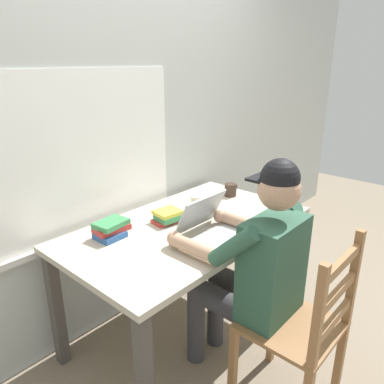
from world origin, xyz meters
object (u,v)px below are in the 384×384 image
at_px(laptop, 214,228).
at_px(seated_person, 253,265).
at_px(coffee_mug_white, 196,203).
at_px(book_stack_side, 169,216).
at_px(coffee_mug_dark, 231,190).
at_px(desk, 188,239).
at_px(wooden_chair, 302,329).
at_px(book_stack_main, 111,229).
at_px(computer_mouse, 253,224).

bearing_deg(laptop, seated_person, -98.96).
height_order(coffee_mug_white, book_stack_side, coffee_mug_white).
bearing_deg(coffee_mug_dark, book_stack_side, 179.83).
bearing_deg(desk, book_stack_side, 110.95).
bearing_deg(wooden_chair, book_stack_main, 108.97).
bearing_deg(book_stack_side, computer_mouse, -56.07).
distance_m(laptop, coffee_mug_white, 0.37).
height_order(seated_person, book_stack_side, seated_person).
bearing_deg(computer_mouse, desk, 127.97).
height_order(laptop, book_stack_main, laptop).
bearing_deg(computer_mouse, coffee_mug_dark, 50.02).
bearing_deg(book_stack_side, book_stack_main, 164.91).
bearing_deg(book_stack_side, coffee_mug_dark, -0.17).
xyz_separation_m(seated_person, book_stack_main, (-0.33, 0.69, 0.10)).
height_order(wooden_chair, book_stack_side, wooden_chair).
distance_m(desk, book_stack_side, 0.17).
xyz_separation_m(laptop, book_stack_side, (-0.03, 0.32, -0.01)).
relative_size(coffee_mug_white, coffee_mug_dark, 0.92).
bearing_deg(coffee_mug_dark, book_stack_main, 174.33).
bearing_deg(coffee_mug_white, desk, -152.34).
distance_m(wooden_chair, book_stack_side, 0.93).
xyz_separation_m(desk, computer_mouse, (0.23, -0.30, 0.11)).
xyz_separation_m(wooden_chair, computer_mouse, (0.29, 0.47, 0.29)).
bearing_deg(wooden_chair, coffee_mug_white, 74.00).
xyz_separation_m(seated_person, computer_mouse, (0.29, 0.19, 0.07)).
xyz_separation_m(book_stack_main, book_stack_side, (0.35, -0.09, -0.01)).
bearing_deg(laptop, wooden_chair, -94.52).
height_order(desk, book_stack_main, book_stack_main).
xyz_separation_m(desk, coffee_mug_white, (0.20, 0.10, 0.14)).
bearing_deg(wooden_chair, computer_mouse, 58.83).
xyz_separation_m(desk, coffee_mug_dark, (0.57, 0.11, 0.13)).
height_order(seated_person, computer_mouse, seated_person).
xyz_separation_m(wooden_chair, coffee_mug_dark, (0.63, 0.88, 0.32)).
bearing_deg(wooden_chair, seated_person, 90.00).
height_order(seated_person, coffee_mug_dark, seated_person).
bearing_deg(book_stack_main, computer_mouse, -38.88).
relative_size(seated_person, coffee_mug_white, 11.15).
bearing_deg(seated_person, desk, 83.63).
height_order(wooden_chair, coffee_mug_dark, wooden_chair).
xyz_separation_m(computer_mouse, coffee_mug_dark, (0.34, 0.41, 0.03)).
xyz_separation_m(seated_person, coffee_mug_white, (0.25, 0.59, 0.10)).
distance_m(seated_person, wooden_chair, 0.36).
bearing_deg(wooden_chair, book_stack_side, 89.20).
bearing_deg(coffee_mug_white, book_stack_main, 170.17).
relative_size(wooden_chair, book_stack_main, 4.91).
height_order(seated_person, laptop, seated_person).
relative_size(seated_person, wooden_chair, 1.32).
bearing_deg(coffee_mug_dark, computer_mouse, -129.98).
bearing_deg(coffee_mug_white, wooden_chair, -106.00).
distance_m(book_stack_main, book_stack_side, 0.36).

